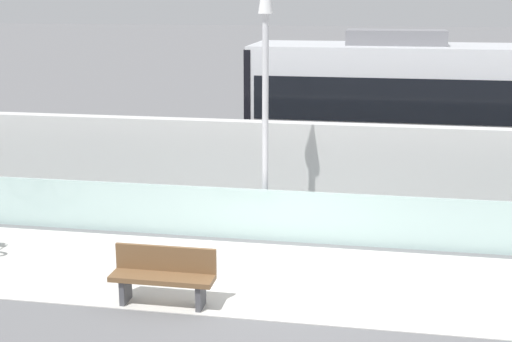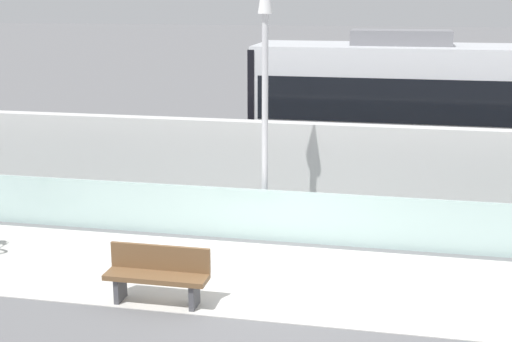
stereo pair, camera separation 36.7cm
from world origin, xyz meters
name	(u,v)px [view 1 (the left image)]	position (x,y,z in m)	size (l,w,h in m)	color
ground_plane	(271,278)	(0.00, 0.00, 0.00)	(200.00, 200.00, 0.00)	slate
bike_path_deck	(271,278)	(0.00, 0.00, 0.01)	(32.00, 3.20, 0.01)	silver
glass_parapet	(287,216)	(0.00, 1.85, 0.51)	(32.00, 0.05, 1.02)	silver
concrete_barrier_wall	(298,169)	(0.00, 3.65, 1.01)	(32.00, 0.36, 2.02)	silver
tram_rail_near	(310,184)	(0.00, 6.13, 0.00)	(32.00, 0.08, 0.01)	#595654
tram_rail_far	(315,170)	(0.00, 7.57, 0.00)	(32.00, 0.08, 0.01)	#595654
tram	(474,110)	(3.93, 6.85, 1.89)	(11.06, 2.54, 3.81)	silver
lamp_post_antenna	(265,69)	(-0.48, 2.15, 3.29)	(0.28, 0.28, 5.20)	gray
bench	(163,275)	(-1.47, -1.29, 0.48)	(1.60, 0.45, 0.89)	brown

